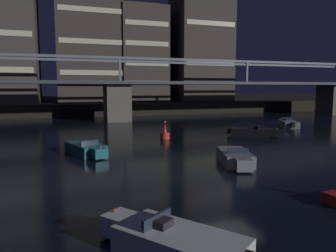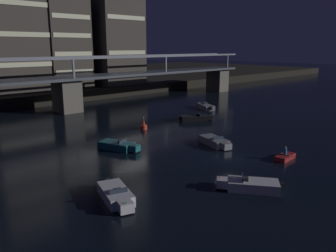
{
  "view_description": "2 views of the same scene",
  "coord_description": "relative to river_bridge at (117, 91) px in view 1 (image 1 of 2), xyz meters",
  "views": [
    {
      "loc": [
        -8.28,
        -14.26,
        4.98
      ],
      "look_at": [
        0.82,
        12.96,
        1.62
      ],
      "focal_mm": 34.71,
      "sensor_mm": 36.0,
      "label": 1
    },
    {
      "loc": [
        -26.98,
        -19.27,
        11.06
      ],
      "look_at": [
        -0.95,
        8.39,
        2.12
      ],
      "focal_mm": 36.13,
      "sensor_mm": 36.0,
      "label": 2
    }
  ],
  "objects": [
    {
      "name": "ground_plane",
      "position": [
        0.0,
        -34.84,
        -4.47
      ],
      "size": [
        400.0,
        400.0,
        0.0
      ],
      "primitive_type": "plane",
      "color": "black"
    },
    {
      "name": "far_riverbank",
      "position": [
        0.0,
        48.01,
        -3.37
      ],
      "size": [
        240.0,
        80.0,
        2.2
      ],
      "primitive_type": "cube",
      "color": "black",
      "rests_on": "ground"
    },
    {
      "name": "river_bridge",
      "position": [
        0.0,
        0.0,
        0.0
      ],
      "size": [
        88.38,
        6.4,
        9.38
      ],
      "color": "#605B51",
      "rests_on": "ground"
    },
    {
      "name": "tower_west_tall",
      "position": [
        -16.52,
        15.04,
        12.05
      ],
      "size": [
        9.81,
        13.97,
        28.94
      ],
      "color": "#423D38",
      "rests_on": "far_riverbank"
    },
    {
      "name": "tower_central",
      "position": [
        -2.46,
        18.67,
        11.75
      ],
      "size": [
        12.15,
        13.87,
        28.34
      ],
      "color": "#38332D",
      "rests_on": "far_riverbank"
    },
    {
      "name": "tower_east_tall",
      "position": [
        7.84,
        18.39,
        7.16
      ],
      "size": [
        9.14,
        14.04,
        19.15
      ],
      "color": "#38332D",
      "rests_on": "far_riverbank"
    },
    {
      "name": "tower_east_low",
      "position": [
        19.91,
        13.83,
        16.8
      ],
      "size": [
        11.03,
        9.69,
        38.43
      ],
      "color": "#38332D",
      "rests_on": "far_riverbank"
    },
    {
      "name": "speedboat_near_right",
      "position": [
        10.62,
        -20.2,
        -4.05
      ],
      "size": [
        4.78,
        3.83,
        1.16
      ],
      "color": "black",
      "rests_on": "ground"
    },
    {
      "name": "speedboat_mid_left",
      "position": [
        2.63,
        -30.54,
        -4.05
      ],
      "size": [
        2.89,
        5.15,
        1.16
      ],
      "color": "gray",
      "rests_on": "ground"
    },
    {
      "name": "speedboat_mid_center",
      "position": [
        19.6,
        -14.56,
        -4.05
      ],
      "size": [
        3.23,
        5.02,
        1.16
      ],
      "color": "gray",
      "rests_on": "ground"
    },
    {
      "name": "speedboat_mid_right",
      "position": [
        -6.48,
        -24.27,
        -4.05
      ],
      "size": [
        2.97,
        5.13,
        1.16
      ],
      "color": "#196066",
      "rests_on": "ground"
    },
    {
      "name": "speedboat_far_left",
      "position": [
        -5.21,
        -40.46,
        -4.05
      ],
      "size": [
        3.96,
        4.71,
        1.16
      ],
      "color": "silver",
      "rests_on": "ground"
    },
    {
      "name": "channel_buoy",
      "position": [
        1.45,
        -19.05,
        -3.99
      ],
      "size": [
        0.9,
        0.9,
        1.76
      ],
      "color": "red",
      "rests_on": "ground"
    }
  ]
}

